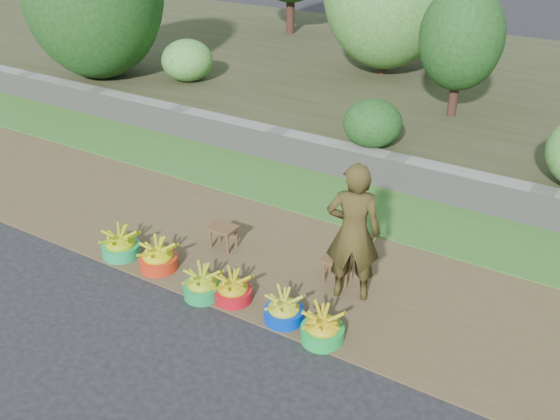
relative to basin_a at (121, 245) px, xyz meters
The scene contains 14 objects.
ground_plane 2.33m from the basin_a, ahead, with size 120.00×120.00×0.00m, color black.
dirt_shoulder 2.52m from the basin_a, 23.07° to the left, with size 80.00×2.50×0.02m, color #4F4028.
grass_verge 3.78m from the basin_a, 52.23° to the left, with size 80.00×1.50×0.04m, color #356525.
retaining_wall 4.48m from the basin_a, 58.90° to the left, with size 80.00×0.35×0.55m, color gray.
earth_bank 9.04m from the basin_a, 75.17° to the left, with size 80.00×10.00×0.50m, color #353720.
basin_a is the anchor object (origin of this frame).
basin_b 0.63m from the basin_a, ahead, with size 0.50×0.50×0.37m.
basin_c 1.48m from the basin_a, ahead, with size 0.47×0.47×0.35m.
basin_d 1.85m from the basin_a, ahead, with size 0.46×0.46×0.34m.
basin_e 2.56m from the basin_a, ahead, with size 0.46×0.46×0.34m.
basin_f 3.10m from the basin_a, ahead, with size 0.48×0.48×0.36m.
stool_left 1.37m from the basin_a, 39.74° to the left, with size 0.37×0.29×0.33m.
stool_right 2.90m from the basin_a, 19.79° to the left, with size 0.40×0.32×0.33m.
vendor_woman 3.18m from the basin_a, 14.87° to the left, with size 0.63×0.42×1.74m, color black.
Camera 1 is at (3.20, -4.62, 4.50)m, focal length 40.00 mm.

